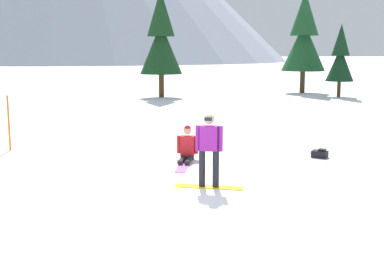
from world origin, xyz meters
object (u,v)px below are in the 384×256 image
snowboarder_foreground (209,149)px  pine_tree_young (161,39)px  snowboarder_midground (187,148)px  backpack_black (320,154)px  pine_tree_broad (304,38)px  pine_tree_slender (340,57)px  trail_marker_pole (9,123)px

snowboarder_foreground → pine_tree_young: (0.41, 22.88, 3.13)m
snowboarder_foreground → snowboarder_midground: 2.93m
backpack_black → pine_tree_young: (-3.39, 20.13, 3.92)m
snowboarder_midground → backpack_black: 3.98m
backpack_black → pine_tree_broad: bearing=71.1°
snowboarder_foreground → pine_tree_broad: size_ratio=0.22×
pine_tree_broad → snowboarder_foreground: bearing=-114.5°
snowboarder_midground → pine_tree_broad: 25.52m
snowboarder_midground → pine_tree_slender: 22.82m
snowboarder_midground → pine_tree_broad: pine_tree_broad is taller
backpack_black → trail_marker_pole: 9.70m
trail_marker_pole → pine_tree_slender: (18.41, 16.44, 1.89)m
backpack_black → pine_tree_young: 20.79m
snowboarder_foreground → pine_tree_broad: 27.92m
trail_marker_pole → pine_tree_slender: size_ratio=0.35×
trail_marker_pole → snowboarder_foreground: bearing=-42.0°
backpack_black → pine_tree_broad: (7.72, 22.48, 4.10)m
pine_tree_broad → pine_tree_slender: bearing=-70.8°
snowboarder_midground → backpack_black: bearing=-1.8°
trail_marker_pole → pine_tree_broad: (17.11, 20.18, 3.34)m
backpack_black → pine_tree_broad: size_ratio=0.07×
snowboarder_foreground → snowboarder_midground: size_ratio=0.95×
pine_tree_slender → trail_marker_pole: bearing=-138.2°
snowboarder_foreground → pine_tree_slender: (12.81, 21.48, 1.86)m
backpack_black → trail_marker_pole: bearing=166.3°
backpack_black → pine_tree_slender: bearing=64.3°
snowboarder_foreground → trail_marker_pole: bearing=138.0°
pine_tree_young → backpack_black: bearing=-80.5°
pine_tree_broad → pine_tree_young: size_ratio=1.04×
pine_tree_young → pine_tree_slender: pine_tree_young is taller
snowboarder_midground → pine_tree_young: pine_tree_young is taller
pine_tree_young → pine_tree_slender: (12.40, -1.40, -1.27)m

